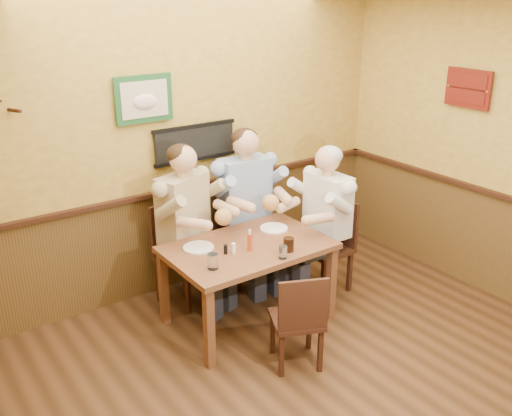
{
  "coord_description": "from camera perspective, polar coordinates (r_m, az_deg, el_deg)",
  "views": [
    {
      "loc": [
        -2.29,
        -2.21,
        2.84
      ],
      "look_at": [
        0.29,
        1.45,
        1.1
      ],
      "focal_mm": 40.0,
      "sensor_mm": 36.0,
      "label": 1
    }
  ],
  "objects": [
    {
      "name": "hot_sauce_bottle",
      "position": [
        4.82,
        -0.63,
        -3.34
      ],
      "size": [
        0.04,
        0.04,
        0.17
      ],
      "primitive_type": "cylinder",
      "rotation": [
        0.0,
        0.0,
        0.06
      ],
      "color": "#B93A13",
      "rests_on": "dining_table"
    },
    {
      "name": "room",
      "position": [
        3.59,
        9.76,
        2.16
      ],
      "size": [
        5.02,
        5.03,
        2.81
      ],
      "color": "#331E0F",
      "rests_on": "ground"
    },
    {
      "name": "dining_table",
      "position": [
        4.99,
        -0.8,
        -4.68
      ],
      "size": [
        1.4,
        0.9,
        0.75
      ],
      "color": "brown",
      "rests_on": "ground"
    },
    {
      "name": "diner_tan_shirt",
      "position": [
        5.35,
        -7.2,
        -2.57
      ],
      "size": [
        0.82,
        0.82,
        1.4
      ],
      "primitive_type": null,
      "rotation": [
        0.0,
        0.0,
        0.34
      ],
      "color": "tan",
      "rests_on": "ground"
    },
    {
      "name": "chair_near_side",
      "position": [
        4.57,
        4.07,
        -10.82
      ],
      "size": [
        0.51,
        0.51,
        0.84
      ],
      "primitive_type": null,
      "rotation": [
        0.0,
        0.0,
        2.72
      ],
      "color": "#361C11",
      "rests_on": "ground"
    },
    {
      "name": "plate_far_left",
      "position": [
        4.91,
        -5.77,
        -3.95
      ],
      "size": [
        0.3,
        0.3,
        0.02
      ],
      "primitive_type": "cylinder",
      "rotation": [
        0.0,
        0.0,
        -0.14
      ],
      "color": "silver",
      "rests_on": "dining_table"
    },
    {
      "name": "plate_far_right",
      "position": [
        5.27,
        1.79,
        -2.03
      ],
      "size": [
        0.34,
        0.34,
        0.02
      ],
      "primitive_type": "cylinder",
      "rotation": [
        0.0,
        0.0,
        -0.43
      ],
      "color": "white",
      "rests_on": "dining_table"
    },
    {
      "name": "chair_back_right",
      "position": [
        5.78,
        -1.1,
        -2.64
      ],
      "size": [
        0.5,
        0.5,
        1.0
      ],
      "primitive_type": null,
      "rotation": [
        0.0,
        0.0,
        -0.08
      ],
      "color": "#361C11",
      "rests_on": "ground"
    },
    {
      "name": "salt_shaker",
      "position": [
        4.79,
        -2.26,
        -4.05
      ],
      "size": [
        0.04,
        0.04,
        0.09
      ],
      "primitive_type": "cylinder",
      "rotation": [
        0.0,
        0.0,
        -0.15
      ],
      "color": "white",
      "rests_on": "dining_table"
    },
    {
      "name": "chair_back_left",
      "position": [
        5.43,
        -7.1,
        -4.59
      ],
      "size": [
        0.58,
        0.58,
        0.98
      ],
      "primitive_type": null,
      "rotation": [
        0.0,
        0.0,
        0.34
      ],
      "color": "#361C11",
      "rests_on": "ground"
    },
    {
      "name": "pepper_shaker",
      "position": [
        4.79,
        -3.06,
        -4.15
      ],
      "size": [
        0.04,
        0.04,
        0.08
      ],
      "primitive_type": "cylinder",
      "rotation": [
        0.0,
        0.0,
        0.43
      ],
      "color": "black",
      "rests_on": "dining_table"
    },
    {
      "name": "diner_white_elder",
      "position": [
        5.55,
        7.08,
        -2.0
      ],
      "size": [
        0.62,
        0.62,
        1.33
      ],
      "primitive_type": null,
      "rotation": [
        0.0,
        0.0,
        -1.56
      ],
      "color": "silver",
      "rests_on": "ground"
    },
    {
      "name": "water_glass_mid",
      "position": [
        4.71,
        2.7,
        -4.43
      ],
      "size": [
        0.08,
        0.08,
        0.11
      ],
      "primitive_type": "cylinder",
      "rotation": [
        0.0,
        0.0,
        0.09
      ],
      "color": "white",
      "rests_on": "dining_table"
    },
    {
      "name": "diner_blue_polo",
      "position": [
        5.7,
        -1.12,
        -0.67
      ],
      "size": [
        0.71,
        0.71,
        1.43
      ],
      "primitive_type": null,
      "rotation": [
        0.0,
        0.0,
        -0.08
      ],
      "color": "#859CC7",
      "rests_on": "ground"
    },
    {
      "name": "cola_tumbler",
      "position": [
        4.83,
        3.27,
        -3.67
      ],
      "size": [
        0.11,
        0.11,
        0.12
      ],
      "primitive_type": "cylinder",
      "rotation": [
        0.0,
        0.0,
        -0.3
      ],
      "color": "black",
      "rests_on": "dining_table"
    },
    {
      "name": "chair_right_end",
      "position": [
        5.63,
        6.99,
        -3.87
      ],
      "size": [
        0.44,
        0.44,
        0.93
      ],
      "primitive_type": null,
      "rotation": [
        0.0,
        0.0,
        -1.56
      ],
      "color": "#361C11",
      "rests_on": "ground"
    },
    {
      "name": "water_glass_left",
      "position": [
        4.54,
        -4.33,
        -5.35
      ],
      "size": [
        0.1,
        0.1,
        0.13
      ],
      "primitive_type": "cylinder",
      "rotation": [
        0.0,
        0.0,
        0.17
      ],
      "color": "silver",
      "rests_on": "dining_table"
    }
  ]
}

